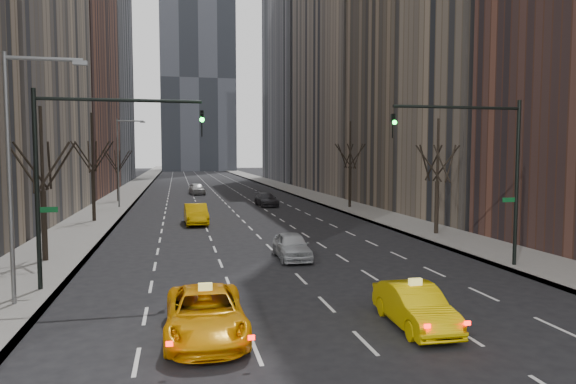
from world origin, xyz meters
TOP-DOWN VIEW (x-y plane):
  - sidewalk_left at (-12.25, 70.00)m, footprint 4.50×320.00m
  - sidewalk_right at (12.25, 70.00)m, footprint 4.50×320.00m
  - bld_left_far at (-21.50, 66.00)m, footprint 14.00×28.00m
  - bld_left_deep at (-21.50, 96.00)m, footprint 14.00×30.00m
  - bld_right_far at (21.50, 64.00)m, footprint 14.00×28.00m
  - bld_right_deep at (21.50, 95.00)m, footprint 14.00×30.00m
  - tree_lw_b at (-12.00, 18.00)m, footprint 3.36×3.50m
  - tree_lw_c at (-12.00, 34.00)m, footprint 3.36×3.50m
  - tree_lw_d at (-12.00, 52.00)m, footprint 3.36×3.50m
  - tree_rw_b at (12.00, 22.00)m, footprint 3.36×3.50m
  - tree_rw_c at (12.00, 40.00)m, footprint 3.36×3.50m
  - traffic_mast_left at (-9.11, 12.00)m, footprint 6.69×0.39m
  - traffic_mast_right at (9.11, 12.00)m, footprint 6.69×0.39m
  - streetlight_near at (-10.84, 10.00)m, footprint 2.83×0.22m
  - streetlight_far at (-10.84, 45.00)m, footprint 2.83×0.22m
  - taxi_suv at (-4.57, 5.53)m, footprint 2.47×5.22m
  - taxi_sedan at (2.06, 4.99)m, footprint 1.60×4.21m
  - silver_sedan_ahead at (0.56, 16.35)m, footprint 1.78×4.19m
  - far_taxi at (-3.92, 31.19)m, footprint 1.88×4.96m
  - far_suv_grey at (4.03, 44.15)m, footprint 2.16×4.87m
  - far_car_white at (-2.67, 61.82)m, footprint 2.44×4.90m

SIDE VIEW (x-z plane):
  - sidewalk_left at x=-12.25m, z-range 0.00..0.15m
  - sidewalk_right at x=12.25m, z-range 0.00..0.15m
  - taxi_sedan at x=2.06m, z-range 0.00..1.37m
  - far_suv_grey at x=4.03m, z-range 0.00..1.39m
  - silver_sedan_ahead at x=0.56m, z-range 0.00..1.41m
  - taxi_suv at x=-4.57m, z-range 0.00..1.44m
  - far_car_white at x=-2.67m, z-range 0.00..1.60m
  - far_taxi at x=-3.92m, z-range 0.00..1.62m
  - tree_lw_d at x=-12.00m, z-range -0.12..7.24m
  - tree_lw_b at x=-12.00m, z-range -0.19..7.63m
  - tree_rw_b at x=12.00m, z-range -0.19..7.63m
  - tree_lw_c at x=-12.00m, z-range -0.33..8.41m
  - tree_rw_c at x=12.00m, z-range -0.33..8.41m
  - traffic_mast_left at x=-9.11m, z-range 1.49..9.49m
  - traffic_mast_right at x=9.11m, z-range 1.49..9.49m
  - streetlight_near at x=-10.84m, z-range 1.12..10.12m
  - streetlight_far at x=-10.84m, z-range 1.12..10.12m
  - bld_left_far at x=-21.50m, z-range 0.00..44.00m
  - bld_right_far at x=21.50m, z-range 0.00..50.00m
  - bld_right_deep at x=21.50m, z-range 0.00..58.00m
  - bld_left_deep at x=-21.50m, z-range 0.00..60.00m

